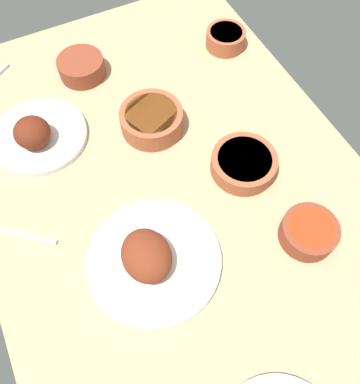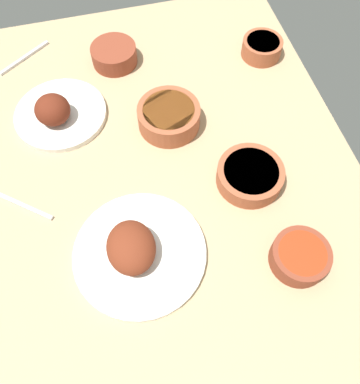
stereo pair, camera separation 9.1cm
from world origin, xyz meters
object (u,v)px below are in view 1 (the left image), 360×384
bowl_potatoes (81,66)px  bowl_soup (152,119)px  bowl_onions (226,38)px  bowl_sauce (309,232)px  plate_near_viewer (151,258)px  spoon_loose (21,235)px  bowl_cream (245,165)px  plate_far_side (37,135)px

bowl_potatoes → bowl_soup: bearing=-159.5°
bowl_onions → bowl_sauce: size_ratio=0.92×
plate_near_viewer → spoon_loose: 29.99cm
bowl_cream → bowl_soup: size_ratio=0.98×
bowl_sauce → plate_near_viewer: bearing=73.5°
bowl_potatoes → plate_near_viewer: bearing=174.7°
bowl_cream → bowl_potatoes: (47.69, 24.07, 0.29)cm
bowl_onions → bowl_sauce: bearing=167.1°
bowl_cream → bowl_onions: bearing=-23.5°
plate_near_viewer → bowl_soup: 36.45cm
plate_near_viewer → bowl_onions: size_ratio=2.53×
plate_near_viewer → bowl_cream: plate_near_viewer is taller
plate_far_side → bowl_soup: (-8.93, -27.40, 0.76)cm
plate_far_side → bowl_sauce: bearing=-138.9°
plate_far_side → bowl_onions: (9.32, -59.27, 0.28)cm
bowl_soup → spoon_loose: bearing=110.8°
plate_far_side → bowl_soup: 28.83cm
plate_near_viewer → bowl_onions: 69.66cm
bowl_potatoes → spoon_loose: 49.89cm
plate_near_viewer → bowl_potatoes: (59.01, -5.48, 0.39)cm
plate_near_viewer → bowl_sauce: plate_near_viewer is taller
bowl_soup → bowl_potatoes: (25.87, 9.66, -0.35)cm
plate_far_side → bowl_potatoes: (16.94, -17.74, 0.40)cm
plate_far_side → spoon_loose: 26.22cm
bowl_sauce → spoon_loose: (28.31, 56.56, -2.31)cm
plate_near_viewer → bowl_cream: bearing=-69.0°
bowl_soup → bowl_potatoes: bearing=20.5°
bowl_onions → bowl_cream: bearing=156.5°
plate_far_side → bowl_onions: bearing=-81.1°
bowl_cream → bowl_potatoes: bowl_potatoes is taller
plate_near_viewer → bowl_sauce: bearing=-106.5°
plate_far_side → bowl_onions: 60.00cm
plate_far_side → bowl_cream: bearing=-126.3°
bowl_cream → bowl_onions: bowl_onions is taller
bowl_cream → bowl_soup: bearing=33.4°
plate_far_side → bowl_potatoes: plate_far_side is taller
bowl_soup → bowl_potatoes: 27.62cm
bowl_sauce → spoon_loose: 63.29cm
plate_near_viewer → bowl_soup: (33.15, -15.14, 0.74)cm
bowl_cream → plate_far_side: bearing=53.7°
bowl_sauce → bowl_onions: bearing=-12.9°
bowl_onions → bowl_potatoes: 42.23cm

